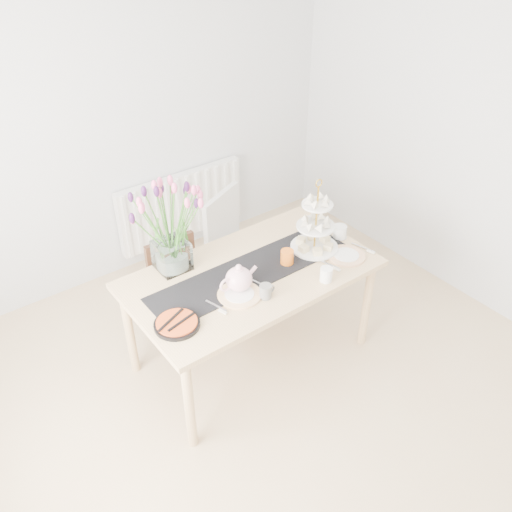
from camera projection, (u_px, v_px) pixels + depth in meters
room_shell at (311, 264)px, 2.61m from camera, size 4.50×4.50×4.50m
radiator at (182, 206)px, 4.78m from camera, size 1.20×0.08×0.60m
dining_table at (251, 281)px, 3.52m from camera, size 1.60×0.90×0.75m
chair_brown at (179, 283)px, 3.90m from camera, size 0.41×0.41×0.76m
chair_white at (236, 241)px, 4.15m from camera, size 0.60×0.60×0.92m
table_runner at (251, 271)px, 3.48m from camera, size 1.40×0.35×0.01m
tulip_vase at (168, 215)px, 3.28m from camera, size 0.72×0.72×0.62m
cake_stand at (315, 232)px, 3.61m from camera, size 0.32×0.32×0.48m
teapot at (239, 279)px, 3.28m from camera, size 0.27×0.22×0.17m
cream_jug at (340, 232)px, 3.78m from camera, size 0.12×0.12×0.09m
tart_tin at (177, 324)px, 3.05m from camera, size 0.26×0.26×0.03m
mug_grey at (265, 291)px, 3.24m from camera, size 0.08×0.08×0.09m
mug_white at (326, 274)px, 3.38m from camera, size 0.09×0.09×0.09m
mug_orange at (287, 257)px, 3.52m from camera, size 0.12×0.12×0.10m
plate_left at (239, 295)px, 3.28m from camera, size 0.33×0.33×0.01m
plate_right at (346, 256)px, 3.61m from camera, size 0.31×0.31×0.01m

